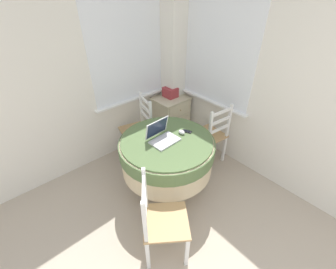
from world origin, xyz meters
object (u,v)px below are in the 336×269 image
laptop (162,136)px  dining_chair_camera_near (161,221)px  cell_phone (187,131)px  dining_chair_near_right_window (211,135)px  round_dining_table (167,152)px  corner_cabinet (171,117)px  computer_mouse (182,132)px  dining_chair_near_back_window (138,129)px  storage_box (170,92)px

laptop → dining_chair_camera_near: laptop is taller
cell_phone → dining_chair_camera_near: dining_chair_camera_near is taller
dining_chair_near_right_window → round_dining_table: bearing=179.6°
corner_cabinet → cell_phone: bearing=-121.6°
computer_mouse → dining_chair_near_back_window: size_ratio=0.09×
laptop → dining_chair_camera_near: (-0.53, -0.61, -0.35)m
round_dining_table → computer_mouse: size_ratio=12.66×
dining_chair_camera_near → laptop: bearing=48.8°
laptop → dining_chair_camera_near: size_ratio=0.35×
laptop → storage_box: 1.22m
dining_chair_camera_near → dining_chair_near_back_window: bearing=62.2°
dining_chair_camera_near → cell_phone: bearing=32.3°
round_dining_table → dining_chair_camera_near: 0.82m
round_dining_table → dining_chair_camera_near: size_ratio=1.17×
round_dining_table → computer_mouse: 0.29m
round_dining_table → corner_cabinet: round_dining_table is taller
dining_chair_near_back_window → dining_chair_camera_near: (-0.72, -1.36, 0.00)m
computer_mouse → corner_cabinet: 1.14m
round_dining_table → computer_mouse: (0.21, -0.02, 0.20)m
laptop → computer_mouse: bearing=-12.9°
dining_chair_near_back_window → storage_box: dining_chair_near_back_window is taller
corner_cabinet → dining_chair_camera_near: bearing=-134.5°
computer_mouse → storage_box: size_ratio=0.43×
cell_phone → corner_cabinet: 1.11m
dining_chair_near_right_window → storage_box: size_ratio=4.62×
laptop → dining_chair_near_right_window: (0.84, -0.04, -0.35)m
dining_chair_camera_near → storage_box: (1.42, 1.46, 0.33)m
cell_phone → storage_box: size_ratio=0.62×
dining_chair_near_back_window → corner_cabinet: bearing=5.0°
storage_box → round_dining_table: bearing=-133.7°
cell_phone → storage_box: storage_box is taller
computer_mouse → cell_phone: 0.08m
cell_phone → laptop: bearing=168.1°
computer_mouse → corner_cabinet: computer_mouse is taller
laptop → dining_chair_near_back_window: bearing=76.3°
dining_chair_near_right_window → corner_cabinet: size_ratio=1.32×
computer_mouse → cell_phone: computer_mouse is taller
dining_chair_camera_near → corner_cabinet: size_ratio=1.32×
laptop → dining_chair_near_right_window: 0.91m
cell_phone → dining_chair_near_right_window: (0.51, 0.03, -0.31)m
computer_mouse → round_dining_table: bearing=174.3°
storage_box → laptop: bearing=-136.2°
laptop → corner_cabinet: 1.26m
round_dining_table → computer_mouse: computer_mouse is taller
round_dining_table → dining_chair_near_right_window: (0.80, -0.01, -0.12)m
round_dining_table → cell_phone: 0.34m
laptop → computer_mouse: (0.25, -0.06, -0.03)m
dining_chair_near_right_window → computer_mouse: bearing=-178.5°
round_dining_table → corner_cabinet: bearing=45.8°
dining_chair_near_right_window → dining_chair_camera_near: size_ratio=1.00×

